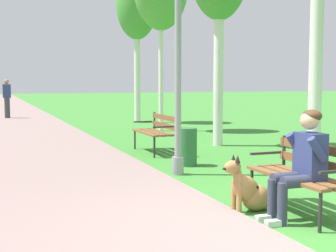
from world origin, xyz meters
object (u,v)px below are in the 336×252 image
birch_tree_fifth (137,5)px  lamp_post_near (178,49)px  dog_shepherd (249,190)px  pedestrian_distant (7,99)px  litter_bin (187,147)px  person_seated_on_near_bench (302,161)px  park_bench_mid (157,129)px  park_bench_near (304,171)px

birch_tree_fifth → lamp_post_near: bearing=-103.2°
dog_shepherd → pedestrian_distant: bearing=97.4°
litter_bin → pedestrian_distant: (-2.66, 12.98, 0.49)m
person_seated_on_near_bench → litter_bin: 3.75m
birch_tree_fifth → pedestrian_distant: 6.82m
person_seated_on_near_bench → lamp_post_near: (-0.30, 2.99, 1.41)m
park_bench_mid → person_seated_on_near_bench: 5.50m
park_bench_mid → litter_bin: (-0.02, -1.77, -0.16)m
park_bench_mid → litter_bin: 1.77m
park_bench_near → dog_shepherd: size_ratio=1.80×
park_bench_near → person_seated_on_near_bench: person_seated_on_near_bench is taller
pedestrian_distant → birch_tree_fifth: bearing=-38.5°
dog_shepherd → lamp_post_near: bearing=88.5°
park_bench_near → person_seated_on_near_bench: (-0.21, -0.23, 0.17)m
lamp_post_near → pedestrian_distant: lamp_post_near is taller
dog_shepherd → pedestrian_distant: 16.33m
lamp_post_near → birch_tree_fifth: (2.38, 10.10, 2.31)m
park_bench_near → park_bench_mid: 5.26m
park_bench_mid → dog_shepherd: size_ratio=1.80×
pedestrian_distant → lamp_post_near: bearing=-81.0°
park_bench_mid → lamp_post_near: size_ratio=0.37×
park_bench_near → litter_bin: park_bench_near is taller
park_bench_near → litter_bin: (-0.03, 3.49, -0.16)m
person_seated_on_near_bench → pedestrian_distant: (-2.48, 16.70, 0.16)m
park_bench_near → lamp_post_near: bearing=100.5°
dog_shepherd → lamp_post_near: (0.07, 2.47, 1.83)m
dog_shepherd → pedestrian_distant: pedestrian_distant is taller
birch_tree_fifth → dog_shepherd: bearing=-101.0°
litter_bin → pedestrian_distant: bearing=101.6°
birch_tree_fifth → park_bench_near: bearing=-98.3°
park_bench_near → lamp_post_near: lamp_post_near is taller
person_seated_on_near_bench → dog_shepherd: person_seated_on_near_bench is taller
park_bench_near → park_bench_mid: same height
park_bench_mid → dog_shepherd: bearing=-96.5°
park_bench_near → litter_bin: bearing=90.4°
lamp_post_near → dog_shepherd: bearing=-91.5°
park_bench_mid → litter_bin: park_bench_mid is taller
dog_shepherd → birch_tree_fifth: size_ratio=0.14×
park_bench_mid → pedestrian_distant: pedestrian_distant is taller
park_bench_near → birch_tree_fifth: size_ratio=0.26×
park_bench_mid → pedestrian_distant: 11.53m
dog_shepherd → litter_bin: size_ratio=1.19×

